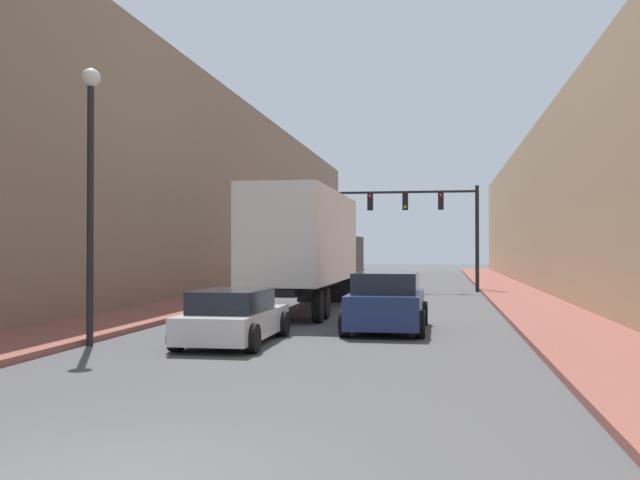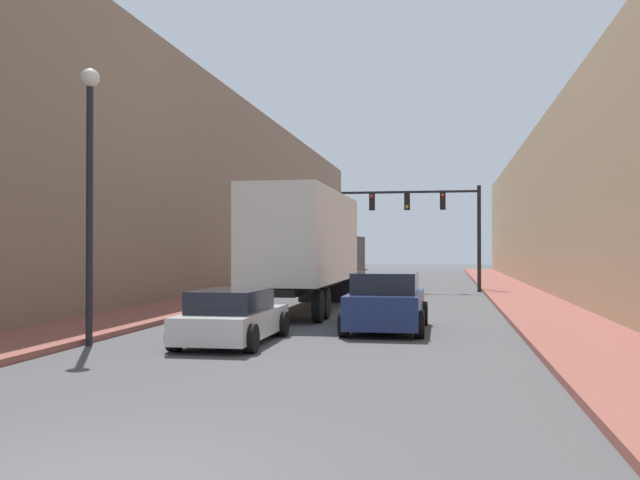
% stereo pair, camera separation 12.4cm
% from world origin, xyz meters
% --- Properties ---
extents(sidewalk_right, '(2.89, 80.00, 0.15)m').
position_xyz_m(sidewalk_right, '(6.53, 30.00, 0.07)').
color(sidewalk_right, brown).
rests_on(sidewalk_right, ground).
extents(sidewalk_left, '(2.89, 80.00, 0.15)m').
position_xyz_m(sidewalk_left, '(-6.53, 30.00, 0.07)').
color(sidewalk_left, brown).
rests_on(sidewalk_left, ground).
extents(building_right, '(6.00, 80.00, 8.85)m').
position_xyz_m(building_right, '(10.98, 30.00, 4.43)').
color(building_right, tan).
rests_on(building_right, ground).
extents(building_left, '(6.00, 80.00, 10.74)m').
position_xyz_m(building_left, '(-10.98, 30.00, 5.37)').
color(building_left, '#846B56').
rests_on(building_left, ground).
extents(semi_truck, '(2.53, 12.59, 4.25)m').
position_xyz_m(semi_truck, '(-1.72, 19.84, 2.33)').
color(semi_truck, silver).
rests_on(semi_truck, ground).
extents(sedan_car, '(1.96, 4.32, 1.29)m').
position_xyz_m(sedan_car, '(-1.78, 9.95, 0.62)').
color(sedan_car, silver).
rests_on(sedan_car, ground).
extents(suv_car, '(2.16, 4.44, 1.61)m').
position_xyz_m(suv_car, '(1.61, 13.22, 0.77)').
color(suv_car, navy).
rests_on(suv_car, ground).
extents(traffic_signal_gantry, '(7.61, 0.35, 5.59)m').
position_xyz_m(traffic_signal_gantry, '(2.73, 31.82, 4.07)').
color(traffic_signal_gantry, black).
rests_on(traffic_signal_gantry, ground).
extents(street_lamp, '(0.44, 0.44, 6.45)m').
position_xyz_m(street_lamp, '(-4.94, 8.97, 4.17)').
color(street_lamp, black).
rests_on(street_lamp, ground).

